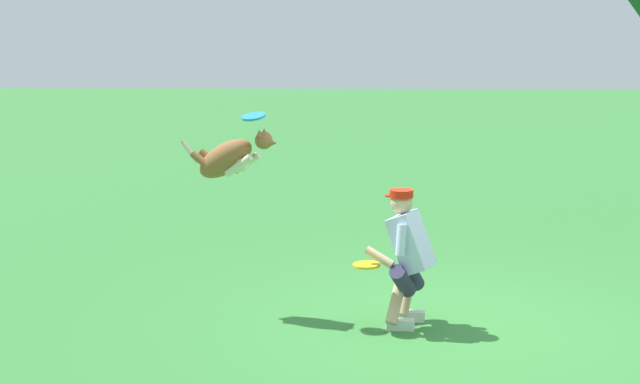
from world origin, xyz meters
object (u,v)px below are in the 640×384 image
(person, at_px, (407,254))
(dog, at_px, (230,158))
(frisbee_flying, at_px, (253,116))
(frisbee_held, at_px, (367,265))

(person, relative_size, dog, 1.30)
(person, xyz_separation_m, frisbee_flying, (1.44, -0.35, 1.23))
(person, distance_m, dog, 1.93)
(person, bearing_deg, frisbee_held, 38.35)
(dog, bearing_deg, frisbee_held, -2.16)
(frisbee_flying, relative_size, frisbee_held, 0.90)
(dog, height_order, frisbee_flying, frisbee_flying)
(frisbee_flying, distance_m, frisbee_held, 1.76)
(dog, relative_size, frisbee_flying, 4.34)
(person, xyz_separation_m, frisbee_held, (0.37, 0.10, -0.09))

